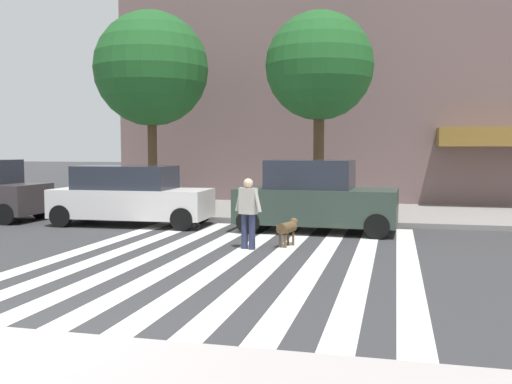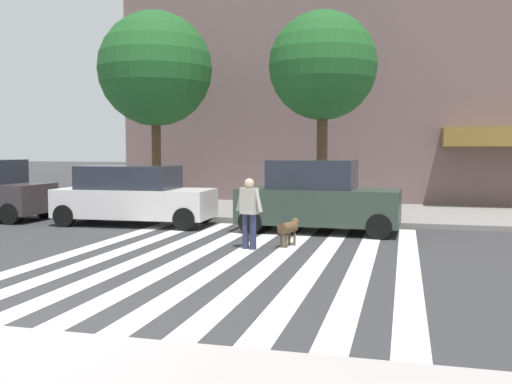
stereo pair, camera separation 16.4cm
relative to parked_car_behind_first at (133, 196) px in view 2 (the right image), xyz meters
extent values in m
plane|color=#353538|center=(3.15, -4.30, -0.89)|extent=(160.00, 160.00, 0.00)
cube|color=gray|center=(3.15, 4.33, -0.82)|extent=(80.00, 6.00, 0.15)
cube|color=silver|center=(0.87, -4.30, -0.89)|extent=(0.45, 10.66, 0.01)
cube|color=silver|center=(1.77, -4.30, -0.89)|extent=(0.45, 10.66, 0.01)
cube|color=silver|center=(2.67, -4.30, -0.89)|extent=(0.45, 10.66, 0.01)
cube|color=silver|center=(3.57, -4.30, -0.89)|extent=(0.45, 10.66, 0.01)
cube|color=silver|center=(4.47, -4.30, -0.89)|extent=(0.45, 10.66, 0.01)
cube|color=silver|center=(5.37, -4.30, -0.89)|extent=(0.45, 10.66, 0.01)
cube|color=silver|center=(6.27, -4.30, -0.89)|extent=(0.45, 10.66, 0.01)
cube|color=silver|center=(7.17, -4.30, -0.89)|extent=(0.45, 10.66, 0.01)
cube|color=silver|center=(8.07, -4.30, -0.89)|extent=(0.45, 10.66, 0.01)
cylinder|color=black|center=(-3.69, 0.88, -0.56)|extent=(0.66, 0.22, 0.66)
cylinder|color=black|center=(-3.69, -0.87, -0.56)|extent=(0.66, 0.22, 0.66)
cube|color=silver|center=(0.06, 0.00, -0.22)|extent=(4.78, 1.97, 0.85)
cube|color=#232833|center=(-0.13, 0.00, 0.56)|extent=(2.92, 1.69, 0.70)
cylinder|color=black|center=(1.91, 0.89, -0.56)|extent=(0.67, 0.24, 0.66)
cylinder|color=black|center=(1.96, -0.76, -0.56)|extent=(0.67, 0.24, 0.66)
cylinder|color=black|center=(-1.85, 0.77, -0.56)|extent=(0.67, 0.24, 0.66)
cylinder|color=black|center=(-1.80, -0.89, -0.56)|extent=(0.67, 0.24, 0.66)
cube|color=#2D3C33|center=(5.67, 0.00, -0.16)|extent=(4.46, 2.11, 0.96)
cube|color=#232833|center=(5.49, 0.01, 0.72)|extent=(2.37, 1.81, 0.79)
cylinder|color=black|center=(7.41, 0.85, -0.56)|extent=(0.67, 0.24, 0.66)
cylinder|color=black|center=(7.35, -0.96, -0.56)|extent=(0.67, 0.24, 0.66)
cylinder|color=black|center=(3.98, 0.96, -0.56)|extent=(0.67, 0.24, 0.66)
cylinder|color=black|center=(3.92, -0.84, -0.56)|extent=(0.67, 0.24, 0.66)
cylinder|color=#4C3823|center=(-0.78, 3.43, 1.21)|extent=(0.33, 0.33, 3.90)
sphere|color=#1E5623|center=(-0.78, 3.43, 4.28)|extent=(4.08, 4.08, 4.08)
cylinder|color=#4C3823|center=(5.30, 3.15, 1.21)|extent=(0.36, 0.36, 3.90)
sphere|color=#1E5623|center=(5.30, 3.15, 4.14)|extent=(3.55, 3.55, 3.55)
cylinder|color=#282D4C|center=(4.42, -3.15, -0.48)|extent=(0.19, 0.19, 0.82)
cylinder|color=#282D4C|center=(4.62, -3.21, -0.48)|extent=(0.19, 0.19, 0.82)
cube|color=#B2ADA3|center=(4.52, -3.18, 0.23)|extent=(0.43, 0.34, 0.60)
cylinder|color=#B2ADA3|center=(4.29, -3.11, 0.26)|extent=(0.24, 0.15, 0.57)
cylinder|color=#B2ADA3|center=(4.75, -3.25, 0.26)|extent=(0.24, 0.15, 0.57)
sphere|color=beige|center=(4.52, -3.18, 0.64)|extent=(0.27, 0.27, 0.22)
cylinder|color=brown|center=(5.32, -2.62, -0.44)|extent=(0.42, 0.63, 0.26)
sphere|color=brown|center=(5.42, -2.27, -0.34)|extent=(0.25, 0.25, 0.20)
cylinder|color=brown|center=(5.20, -3.00, -0.39)|extent=(0.10, 0.23, 0.16)
cylinder|color=brown|center=(5.31, -2.41, -0.73)|extent=(0.07, 0.07, 0.32)
cylinder|color=brown|center=(5.44, -2.45, -0.73)|extent=(0.07, 0.07, 0.32)
cylinder|color=brown|center=(5.19, -2.80, -0.73)|extent=(0.07, 0.07, 0.32)
cylinder|color=brown|center=(5.32, -2.84, -0.73)|extent=(0.07, 0.07, 0.32)
camera|label=1|loc=(7.80, -15.84, 1.42)|focal=40.18mm
camera|label=2|loc=(7.96, -15.80, 1.42)|focal=40.18mm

